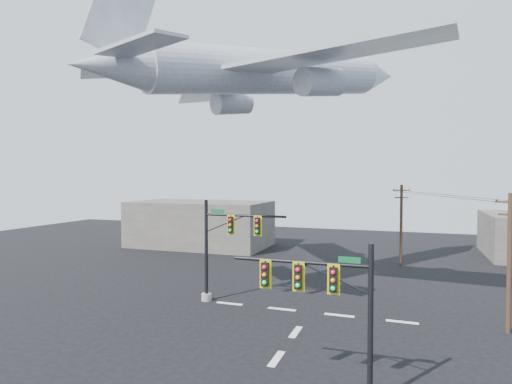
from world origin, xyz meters
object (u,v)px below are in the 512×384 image
at_px(signal_mast_far, 222,248).
at_px(airliner, 273,73).
at_px(signal_mast_near, 333,311).
at_px(utility_pole_b, 401,224).
at_px(utility_pole_a, 509,260).

xyz_separation_m(signal_mast_far, airliner, (2.49, 4.69, 13.67)).
height_order(signal_mast_near, signal_mast_far, signal_mast_far).
distance_m(signal_mast_near, airliner, 22.37).
height_order(utility_pole_b, airliner, airliner).
distance_m(signal_mast_near, utility_pole_b, 29.26).
bearing_deg(airliner, signal_mast_near, -121.81).
height_order(signal_mast_near, utility_pole_b, utility_pole_b).
bearing_deg(utility_pole_a, signal_mast_far, -155.21).
bearing_deg(signal_mast_near, airliner, 115.35).
bearing_deg(utility_pole_b, airliner, -134.05).
distance_m(utility_pole_a, utility_pole_b, 19.11).
bearing_deg(signal_mast_near, utility_pole_b, 85.47).
relative_size(signal_mast_near, signal_mast_far, 0.87).
xyz_separation_m(signal_mast_near, airliner, (-7.48, 15.79, 13.97)).
bearing_deg(utility_pole_b, signal_mast_near, -102.35).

